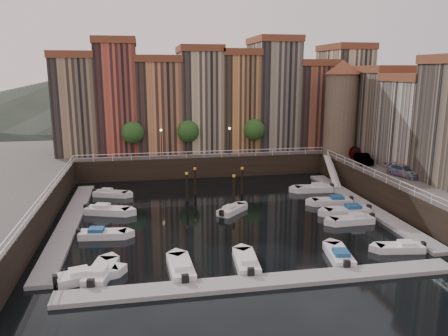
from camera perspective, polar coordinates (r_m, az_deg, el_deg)
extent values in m
plane|color=black|center=(48.59, -0.01, -5.74)|extent=(200.00, 200.00, 0.00)
cube|color=black|center=(73.16, -3.69, 1.70)|extent=(80.00, 20.00, 3.00)
cube|color=gray|center=(47.53, -19.51, -6.70)|extent=(2.00, 28.00, 0.35)
cube|color=gray|center=(52.90, 17.79, -4.63)|extent=(2.00, 28.00, 0.35)
cube|color=gray|center=(33.20, 5.47, -14.53)|extent=(30.00, 2.00, 0.35)
cone|color=#2D382D|center=(157.10, -18.55, 8.91)|extent=(80.00, 80.00, 14.00)
cone|color=#2D382D|center=(156.07, -5.59, 10.21)|extent=(100.00, 100.00, 18.00)
cone|color=#2D382D|center=(162.98, 6.95, 9.22)|extent=(70.00, 70.00, 12.00)
cube|color=#927A5D|center=(69.75, -18.52, 7.60)|extent=(6.00, 10.00, 14.00)
cube|color=brown|center=(69.59, -18.96, 13.75)|extent=(6.30, 10.30, 1.00)
cube|color=#B44A38|center=(69.11, -13.68, 8.68)|extent=(5.80, 10.00, 16.00)
cube|color=brown|center=(69.11, -14.05, 15.72)|extent=(6.10, 10.30, 1.00)
cube|color=#C27A4F|center=(69.13, -8.48, 7.86)|extent=(6.50, 10.00, 13.50)
cube|color=brown|center=(68.94, -8.68, 13.87)|extent=(6.80, 10.30, 1.00)
cube|color=tan|center=(69.59, -3.22, 8.62)|extent=(6.20, 10.00, 15.00)
cube|color=brown|center=(69.50, -3.30, 15.22)|extent=(6.50, 10.30, 1.00)
cube|color=#C28647|center=(70.59, 1.60, 8.49)|extent=(5.60, 10.00, 14.50)
cube|color=brown|center=(70.46, 1.64, 14.79)|extent=(5.90, 10.30, 1.00)
cube|color=gray|center=(72.01, 6.34, 9.30)|extent=(6.40, 10.00, 16.50)
cube|color=brown|center=(72.05, 6.51, 16.26)|extent=(6.70, 10.30, 1.00)
cube|color=brown|center=(74.14, 10.95, 7.88)|extent=(6.00, 10.00, 13.00)
cube|color=brown|center=(73.92, 11.18, 13.30)|extent=(6.30, 10.30, 1.00)
cube|color=#C7B892|center=(76.41, 15.20, 8.75)|extent=(5.90, 10.00, 15.50)
cube|color=brown|center=(76.36, 15.56, 14.93)|extent=(6.20, 10.30, 1.00)
cube|color=#6D6252|center=(67.41, 20.89, 6.42)|extent=(9.00, 8.00, 12.00)
cube|color=brown|center=(67.12, 21.33, 11.93)|extent=(9.30, 8.30, 1.00)
cube|color=#B9B1A1|center=(60.80, 24.73, 5.03)|extent=(9.00, 8.00, 11.00)
cube|color=brown|center=(60.42, 25.26, 10.67)|extent=(9.30, 8.30, 1.00)
cylinder|color=#6B5B4C|center=(66.53, 14.95, 6.74)|extent=(4.60, 4.60, 12.00)
cone|color=brown|center=(66.24, 15.29, 12.60)|extent=(5.20, 5.20, 2.00)
cylinder|color=black|center=(64.55, -11.75, 2.43)|extent=(0.30, 0.30, 2.40)
sphere|color=#1E4719|center=(64.18, -11.84, 4.54)|extent=(3.20, 3.20, 3.20)
cylinder|color=black|center=(64.84, -4.66, 2.70)|extent=(0.30, 0.30, 2.40)
sphere|color=#1E4719|center=(64.47, -4.70, 4.80)|extent=(3.20, 3.20, 3.20)
cylinder|color=black|center=(66.56, 3.94, 2.97)|extent=(0.30, 0.30, 2.40)
sphere|color=#1E4719|center=(66.21, 3.98, 5.02)|extent=(3.20, 3.20, 3.20)
cylinder|color=black|center=(63.45, -8.18, 3.13)|extent=(0.12, 0.12, 4.00)
sphere|color=#FFD88C|center=(63.16, -8.24, 4.92)|extent=(0.36, 0.36, 0.36)
cylinder|color=black|center=(64.60, 0.73, 3.42)|extent=(0.12, 0.12, 4.00)
sphere|color=#FFD88C|center=(64.31, 0.73, 5.18)|extent=(0.36, 0.36, 0.36)
cube|color=white|center=(62.96, -2.64, 2.20)|extent=(36.00, 0.08, 0.08)
cube|color=white|center=(63.04, -2.64, 1.80)|extent=(36.00, 0.06, 0.06)
cube|color=white|center=(52.82, 19.78, -0.56)|extent=(0.08, 34.00, 0.08)
cube|color=white|center=(52.92, 19.75, -1.03)|extent=(0.06, 34.00, 0.06)
cube|color=white|center=(46.81, -22.02, -2.36)|extent=(0.08, 34.00, 0.08)
cube|color=white|center=(46.92, -21.97, -2.89)|extent=(0.06, 34.00, 0.06)
cube|color=white|center=(62.41, 13.91, -0.31)|extent=(2.78, 8.26, 2.81)
cube|color=white|center=(62.31, 13.94, 0.14)|extent=(1.93, 8.32, 3.65)
cylinder|color=black|center=(52.52, -4.87, -2.67)|extent=(0.32, 0.32, 3.60)
cylinder|color=gold|center=(52.07, -4.90, -0.71)|extent=(0.36, 0.36, 0.25)
cylinder|color=black|center=(54.98, -3.80, -1.96)|extent=(0.32, 0.32, 3.60)
cylinder|color=gold|center=(54.55, -3.83, -0.08)|extent=(0.36, 0.36, 0.25)
cylinder|color=black|center=(51.15, 1.29, -3.05)|extent=(0.32, 0.32, 3.60)
cylinder|color=gold|center=(50.68, 1.30, -1.03)|extent=(0.36, 0.36, 0.25)
cylinder|color=black|center=(55.10, 2.38, -1.91)|extent=(0.32, 0.32, 3.60)
cylinder|color=gold|center=(54.66, 2.40, -0.03)|extent=(0.36, 0.36, 0.25)
cube|color=silver|center=(35.07, -17.38, -13.32)|extent=(4.64, 2.84, 0.74)
cube|color=silver|center=(34.81, -18.41, -12.78)|extent=(1.66, 1.53, 0.49)
cube|color=black|center=(34.75, -21.20, -13.41)|extent=(0.47, 0.57, 0.69)
cube|color=silver|center=(42.83, -15.54, -8.38)|extent=(4.43, 2.11, 0.73)
cube|color=navy|center=(42.80, -16.34, -7.82)|extent=(1.48, 1.31, 0.49)
cube|color=black|center=(43.25, -18.49, -8.03)|extent=(0.39, 0.52, 0.68)
cube|color=silver|center=(49.47, -14.95, -5.46)|extent=(5.08, 3.28, 0.81)
cube|color=silver|center=(49.58, -15.67, -4.87)|extent=(1.85, 1.71, 0.54)
cube|color=black|center=(50.41, -17.56, -4.96)|extent=(0.53, 0.63, 0.75)
cube|color=silver|center=(56.21, -14.55, -3.30)|extent=(4.46, 2.88, 0.71)
cube|color=silver|center=(56.32, -15.10, -2.86)|extent=(1.62, 1.51, 0.47)
cube|color=black|center=(57.03, -16.57, -2.95)|extent=(0.47, 0.55, 0.66)
cube|color=silver|center=(41.30, 21.97, -9.69)|extent=(4.13, 2.07, 0.67)
cube|color=silver|center=(41.37, 22.71, -9.11)|extent=(1.40, 1.25, 0.45)
cube|color=black|center=(42.09, 24.60, -9.17)|extent=(0.37, 0.49, 0.63)
cube|color=silver|center=(46.86, 16.32, -6.59)|extent=(4.44, 1.82, 0.75)
cube|color=silver|center=(46.99, 17.00, -6.00)|extent=(1.43, 1.24, 0.50)
cube|color=black|center=(47.88, 18.78, -6.03)|extent=(0.36, 0.51, 0.70)
cube|color=silver|center=(49.44, 15.78, -5.51)|extent=(4.86, 2.00, 0.82)
cube|color=navy|center=(49.56, 16.50, -4.91)|extent=(1.57, 1.35, 0.55)
cube|color=black|center=(50.43, 18.40, -5.00)|extent=(0.40, 0.56, 0.76)
cube|color=silver|center=(52.65, 13.87, -4.31)|extent=(4.66, 2.20, 0.77)
cube|color=navy|center=(52.72, 14.53, -3.81)|extent=(1.55, 1.37, 0.51)
cube|color=black|center=(53.36, 16.29, -3.95)|extent=(0.41, 0.55, 0.72)
cube|color=silver|center=(57.69, 11.60, -2.71)|extent=(4.82, 2.15, 0.80)
cube|color=silver|center=(57.77, 12.23, -2.22)|extent=(1.58, 1.39, 0.53)
cube|color=black|center=(58.42, 13.91, -2.36)|extent=(0.41, 0.56, 0.75)
cube|color=silver|center=(35.33, -15.76, -13.00)|extent=(2.61, 4.67, 0.75)
cube|color=silver|center=(34.63, -16.11, -12.74)|extent=(1.48, 1.63, 0.50)
cube|color=black|center=(33.27, -17.01, -14.28)|extent=(0.56, 0.45, 0.70)
cube|color=silver|center=(34.84, -5.68, -12.92)|extent=(2.02, 4.69, 0.78)
cube|color=silver|center=(34.07, -5.55, -12.65)|extent=(1.33, 1.53, 0.52)
cube|color=black|center=(32.58, -5.09, -14.29)|extent=(0.54, 0.39, 0.73)
cube|color=silver|center=(35.74, 2.91, -12.20)|extent=(2.07, 4.58, 0.76)
cube|color=silver|center=(35.00, 3.07, -11.94)|extent=(1.32, 1.51, 0.51)
cube|color=black|center=(33.55, 3.53, -13.46)|extent=(0.53, 0.39, 0.71)
cube|color=silver|center=(38.13, 14.75, -10.99)|extent=(2.37, 4.57, 0.74)
cube|color=navy|center=(37.44, 15.03, -10.72)|extent=(1.40, 1.56, 0.49)
cube|color=black|center=(36.04, 15.75, -12.04)|extent=(0.54, 0.42, 0.69)
imported|color=gray|center=(65.85, 16.71, 1.96)|extent=(2.91, 4.68, 1.49)
imported|color=gray|center=(61.12, 17.72, 1.05)|extent=(2.13, 4.39, 1.39)
imported|color=gray|center=(55.65, 22.40, -0.44)|extent=(3.02, 4.85, 1.31)
cube|color=silver|center=(48.29, 1.09, -5.52)|extent=(3.93, 3.97, 0.69)
cube|color=silver|center=(47.72, 0.74, -5.22)|extent=(1.68, 1.68, 0.46)
cube|color=black|center=(46.55, -0.32, -5.92)|extent=(0.55, 0.55, 0.64)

